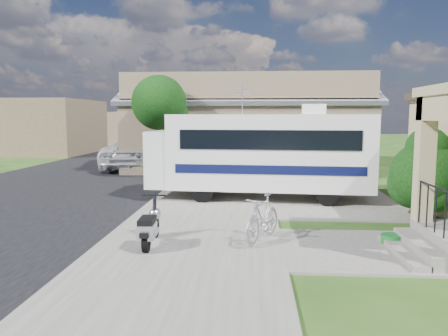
# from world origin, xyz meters

# --- Properties ---
(ground) EXTENTS (120.00, 120.00, 0.00)m
(ground) POSITION_xyz_m (0.00, 0.00, 0.00)
(ground) COLOR #1F3B10
(street_slab) EXTENTS (9.00, 80.00, 0.02)m
(street_slab) POSITION_xyz_m (-7.50, 10.00, 0.01)
(street_slab) COLOR black
(street_slab) RESTS_ON ground
(sidewalk_slab) EXTENTS (4.00, 80.00, 0.06)m
(sidewalk_slab) POSITION_xyz_m (-1.00, 10.00, 0.03)
(sidewalk_slab) COLOR #615F57
(sidewalk_slab) RESTS_ON ground
(driveway_slab) EXTENTS (7.00, 6.00, 0.05)m
(driveway_slab) POSITION_xyz_m (1.50, 4.50, 0.03)
(driveway_slab) COLOR #615F57
(driveway_slab) RESTS_ON ground
(walk_slab) EXTENTS (4.00, 3.00, 0.05)m
(walk_slab) POSITION_xyz_m (3.00, -1.00, 0.03)
(walk_slab) COLOR #615F57
(walk_slab) RESTS_ON ground
(warehouse) EXTENTS (12.50, 8.40, 5.04)m
(warehouse) POSITION_xyz_m (0.00, 13.97, 1.99)
(warehouse) COLOR brown
(warehouse) RESTS_ON ground
(distant_bldg_far) EXTENTS (10.00, 8.00, 4.00)m
(distant_bldg_far) POSITION_xyz_m (-17.00, 22.00, 2.00)
(distant_bldg_far) COLOR brown
(distant_bldg_far) RESTS_ON ground
(distant_bldg_near) EXTENTS (8.00, 7.00, 3.20)m
(distant_bldg_near) POSITION_xyz_m (-15.00, 34.00, 1.60)
(distant_bldg_near) COLOR brown
(distant_bldg_near) RESTS_ON ground
(street_tree_a) EXTENTS (2.44, 2.40, 4.58)m
(street_tree_a) POSITION_xyz_m (-3.70, 9.05, 3.25)
(street_tree_a) COLOR #332016
(street_tree_a) RESTS_ON ground
(street_tree_b) EXTENTS (2.44, 2.40, 4.73)m
(street_tree_b) POSITION_xyz_m (-3.70, 19.05, 3.39)
(street_tree_b) COLOR #332016
(street_tree_b) RESTS_ON ground
(street_tree_c) EXTENTS (2.44, 2.40, 4.42)m
(street_tree_c) POSITION_xyz_m (-3.70, 28.05, 3.10)
(street_tree_c) COLOR #332016
(street_tree_c) RESTS_ON ground
(motorhome) EXTENTS (7.42, 2.80, 3.73)m
(motorhome) POSITION_xyz_m (0.61, 4.57, 1.60)
(motorhome) COLOR white
(motorhome) RESTS_ON ground
(shrub) EXTENTS (2.05, 1.95, 2.51)m
(shrub) POSITION_xyz_m (5.03, 2.01, 1.29)
(shrub) COLOR #332016
(shrub) RESTS_ON ground
(scooter) EXTENTS (0.55, 1.56, 1.03)m
(scooter) POSITION_xyz_m (-1.81, -1.14, 0.46)
(scooter) COLOR black
(scooter) RESTS_ON ground
(bicycle) EXTENTS (1.14, 1.75, 1.02)m
(bicycle) POSITION_xyz_m (0.57, -0.57, 0.51)
(bicycle) COLOR #B1B1B9
(bicycle) RESTS_ON ground
(pickup_truck) EXTENTS (2.85, 6.13, 1.70)m
(pickup_truck) POSITION_xyz_m (-5.75, 12.93, 0.85)
(pickup_truck) COLOR silver
(pickup_truck) RESTS_ON ground
(van) EXTENTS (3.29, 6.39, 1.77)m
(van) POSITION_xyz_m (-6.44, 20.44, 0.89)
(van) COLOR silver
(van) RESTS_ON ground
(garden_hose) EXTENTS (0.46, 0.46, 0.21)m
(garden_hose) POSITION_xyz_m (3.37, -0.55, 0.10)
(garden_hose) COLOR #146421
(garden_hose) RESTS_ON ground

